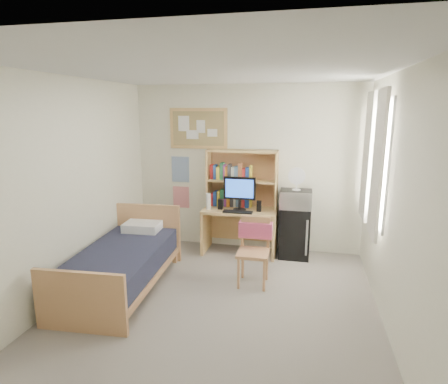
% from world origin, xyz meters
% --- Properties ---
extents(floor, '(3.60, 4.20, 0.02)m').
position_xyz_m(floor, '(0.00, 0.00, -0.01)').
color(floor, gray).
rests_on(floor, ground).
extents(ceiling, '(3.60, 4.20, 0.02)m').
position_xyz_m(ceiling, '(0.00, 0.00, 2.60)').
color(ceiling, silver).
rests_on(ceiling, wall_back).
extents(wall_back, '(3.60, 0.04, 2.60)m').
position_xyz_m(wall_back, '(0.00, 2.10, 1.30)').
color(wall_back, white).
rests_on(wall_back, floor).
extents(wall_front, '(3.60, 0.04, 2.60)m').
position_xyz_m(wall_front, '(0.00, -2.10, 1.30)').
color(wall_front, white).
rests_on(wall_front, floor).
extents(wall_left, '(0.04, 4.20, 2.60)m').
position_xyz_m(wall_left, '(-1.80, 0.00, 1.30)').
color(wall_left, white).
rests_on(wall_left, floor).
extents(wall_right, '(0.04, 4.20, 2.60)m').
position_xyz_m(wall_right, '(1.80, 0.00, 1.30)').
color(wall_right, white).
rests_on(wall_right, floor).
extents(window_unit, '(0.10, 1.40, 1.70)m').
position_xyz_m(window_unit, '(1.75, 1.20, 1.60)').
color(window_unit, white).
rests_on(window_unit, wall_right).
extents(curtain_left, '(0.04, 0.55, 1.70)m').
position_xyz_m(curtain_left, '(1.72, 0.80, 1.60)').
color(curtain_left, white).
rests_on(curtain_left, wall_right).
extents(curtain_right, '(0.04, 0.55, 1.70)m').
position_xyz_m(curtain_right, '(1.72, 1.60, 1.60)').
color(curtain_right, white).
rests_on(curtain_right, wall_right).
extents(bulletin_board, '(0.94, 0.03, 0.64)m').
position_xyz_m(bulletin_board, '(-0.78, 2.08, 1.92)').
color(bulletin_board, '#A08B54').
rests_on(bulletin_board, wall_back).
extents(poster_wave, '(0.30, 0.01, 0.42)m').
position_xyz_m(poster_wave, '(-1.10, 2.09, 1.25)').
color(poster_wave, '#26519A').
rests_on(poster_wave, wall_back).
extents(poster_japan, '(0.28, 0.01, 0.36)m').
position_xyz_m(poster_japan, '(-1.10, 2.09, 0.78)').
color(poster_japan, red).
rests_on(poster_japan, wall_back).
extents(desk, '(1.13, 0.57, 0.71)m').
position_xyz_m(desk, '(-0.04, 1.80, 0.35)').
color(desk, '#DDB16B').
rests_on(desk, floor).
extents(desk_chair, '(0.44, 0.44, 0.87)m').
position_xyz_m(desk_chair, '(0.32, 0.75, 0.44)').
color(desk_chair, tan).
rests_on(desk_chair, floor).
extents(mini_fridge, '(0.46, 0.46, 0.77)m').
position_xyz_m(mini_fridge, '(0.80, 1.84, 0.39)').
color(mini_fridge, black).
rests_on(mini_fridge, floor).
extents(bed, '(1.05, 1.94, 0.52)m').
position_xyz_m(bed, '(-1.28, 0.28, 0.26)').
color(bed, '#1B1D31').
rests_on(bed, floor).
extents(hutch, '(1.10, 0.28, 0.90)m').
position_xyz_m(hutch, '(-0.04, 1.95, 1.16)').
color(hutch, '#DDB16B').
rests_on(hutch, desk).
extents(monitor, '(0.49, 0.04, 0.52)m').
position_xyz_m(monitor, '(-0.04, 1.74, 0.97)').
color(monitor, black).
rests_on(monitor, desk).
extents(keyboard, '(0.44, 0.14, 0.02)m').
position_xyz_m(keyboard, '(-0.04, 1.60, 0.72)').
color(keyboard, black).
rests_on(keyboard, desk).
extents(speaker_left, '(0.07, 0.07, 0.16)m').
position_xyz_m(speaker_left, '(-0.34, 1.74, 0.79)').
color(speaker_left, black).
rests_on(speaker_left, desk).
extents(speaker_right, '(0.07, 0.07, 0.16)m').
position_xyz_m(speaker_right, '(0.26, 1.74, 0.79)').
color(speaker_right, black).
rests_on(speaker_right, desk).
extents(water_bottle, '(0.07, 0.07, 0.25)m').
position_xyz_m(water_bottle, '(-0.52, 1.70, 0.83)').
color(water_bottle, white).
rests_on(water_bottle, desk).
extents(hoodie, '(0.44, 0.14, 0.21)m').
position_xyz_m(hoodie, '(0.31, 0.95, 0.68)').
color(hoodie, '#D24F79').
rests_on(hoodie, desk_chair).
extents(microwave, '(0.47, 0.36, 0.27)m').
position_xyz_m(microwave, '(0.80, 1.82, 0.91)').
color(microwave, silver).
rests_on(microwave, mini_fridge).
extents(desk_fan, '(0.25, 0.25, 0.31)m').
position_xyz_m(desk_fan, '(0.80, 1.82, 1.20)').
color(desk_fan, white).
rests_on(desk_fan, microwave).
extents(pillow, '(0.52, 0.38, 0.12)m').
position_xyz_m(pillow, '(-1.32, 1.03, 0.58)').
color(pillow, white).
rests_on(pillow, bed).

